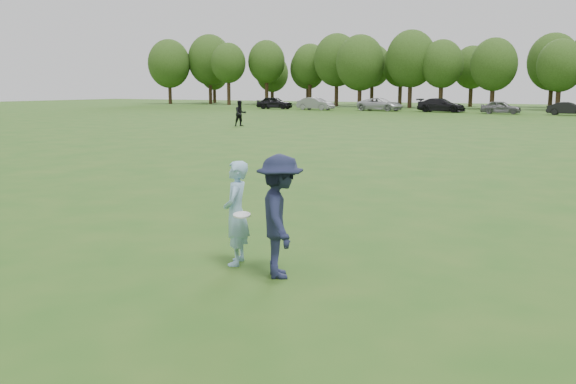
% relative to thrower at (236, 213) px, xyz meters
% --- Properties ---
extents(ground, '(200.00, 200.00, 0.00)m').
position_rel_thrower_xyz_m(ground, '(-0.06, -0.11, -0.85)').
color(ground, '#255417').
rests_on(ground, ground).
extents(thrower, '(0.61, 0.73, 1.70)m').
position_rel_thrower_xyz_m(thrower, '(0.00, 0.00, 0.00)').
color(thrower, '#90BDDF').
rests_on(thrower, ground).
extents(defender, '(1.26, 1.40, 1.88)m').
position_rel_thrower_xyz_m(defender, '(0.95, -0.24, 0.09)').
color(defender, '#1A1F3B').
rests_on(defender, ground).
extents(player_far_a, '(1.10, 1.15, 1.87)m').
position_rel_thrower_xyz_m(player_far_a, '(-19.03, 29.34, 0.09)').
color(player_far_a, black).
rests_on(player_far_a, ground).
extents(car_a, '(4.78, 2.32, 1.57)m').
position_rel_thrower_xyz_m(car_a, '(-34.13, 60.55, -0.06)').
color(car_a, black).
rests_on(car_a, ground).
extents(car_b, '(4.83, 2.18, 1.54)m').
position_rel_thrower_xyz_m(car_b, '(-27.93, 59.91, -0.08)').
color(car_b, gray).
rests_on(car_b, ground).
extents(car_c, '(5.70, 3.15, 1.51)m').
position_rel_thrower_xyz_m(car_c, '(-20.03, 61.24, -0.09)').
color(car_c, '#B4B5B9').
rests_on(car_c, ground).
extents(car_d, '(5.42, 2.38, 1.55)m').
position_rel_thrower_xyz_m(car_d, '(-12.72, 61.05, -0.07)').
color(car_d, black).
rests_on(car_d, ground).
extents(car_e, '(4.21, 1.94, 1.40)m').
position_rel_thrower_xyz_m(car_e, '(-6.00, 59.52, -0.15)').
color(car_e, slate).
rests_on(car_e, ground).
extents(car_f, '(4.08, 1.73, 1.31)m').
position_rel_thrower_xyz_m(car_f, '(0.50, 59.63, -0.19)').
color(car_f, black).
rests_on(car_f, ground).
extents(disc_in_play, '(0.28, 0.28, 0.08)m').
position_rel_thrower_xyz_m(disc_in_play, '(0.31, -0.31, 0.06)').
color(disc_in_play, white).
rests_on(disc_in_play, ground).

